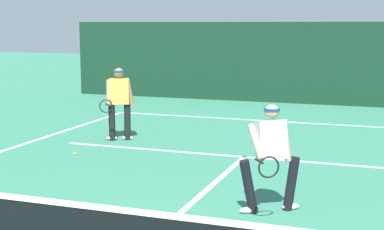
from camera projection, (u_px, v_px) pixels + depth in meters
name	position (u px, v px, depth m)	size (l,w,h in m)	color
court_line_baseline_far	(284.00, 122.00, 15.47)	(9.82, 0.10, 0.01)	white
court_line_service	(244.00, 157.00, 11.40)	(8.01, 0.10, 0.01)	white
court_line_centre	(191.00, 203.00, 8.46)	(0.10, 6.40, 0.01)	white
player_near	(271.00, 154.00, 7.96)	(0.83, 1.04, 1.54)	black
player_far	(119.00, 100.00, 12.93)	(0.68, 0.94, 1.66)	black
tennis_ball	(75.00, 154.00, 11.55)	(0.07, 0.07, 0.07)	#D1E033
back_fence_windscreen	(306.00, 63.00, 18.75)	(16.89, 0.12, 2.70)	#123422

